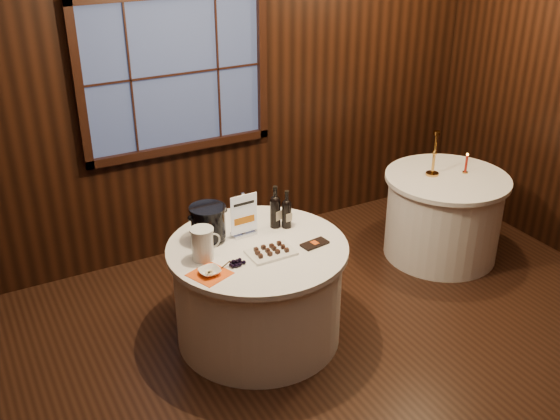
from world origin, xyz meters
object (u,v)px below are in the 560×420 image
port_bottle_right (287,212)px  brass_candlestick (434,159)px  glass_pitcher (203,244)px  side_table (443,216)px  port_bottle_left (275,209)px  red_candle (466,165)px  main_table (258,292)px  sign_stand (244,221)px  chocolate_box (315,244)px  grape_bunch (237,262)px  ice_bucket (208,223)px  cracker_bowl (210,272)px  chocolate_plate (271,251)px

port_bottle_right → brass_candlestick: 1.60m
glass_pitcher → side_table: bearing=6.1°
port_bottle_left → red_candle: bearing=-13.6°
main_table → port_bottle_right: bearing=24.9°
sign_stand → chocolate_box: bearing=-46.2°
chocolate_box → grape_bunch: (-0.60, 0.01, 0.01)m
chocolate_box → ice_bucket: bearing=138.4°
ice_bucket → chocolate_box: 0.76m
main_table → cracker_bowl: (-0.44, -0.19, 0.40)m
side_table → port_bottle_left: bearing=-176.5°
grape_bunch → cracker_bowl: grape_bunch is taller
port_bottle_left → chocolate_box: bearing=-89.4°
side_table → ice_bucket: bearing=-178.3°
main_table → sign_stand: bearing=94.7°
grape_bunch → chocolate_box: bearing=-1.1°
brass_candlestick → red_candle: (0.28, -0.10, -0.07)m
main_table → brass_candlestick: size_ratio=3.19×
side_table → cracker_bowl: cracker_bowl is taller
sign_stand → chocolate_plate: bearing=-84.0°
sign_stand → cracker_bowl: (-0.43, -0.37, -0.09)m
main_table → glass_pitcher: glass_pitcher is taller
ice_bucket → main_table: bearing=-41.3°
port_bottle_left → ice_bucket: 0.51m
side_table → port_bottle_right: (-1.68, -0.15, 0.51)m
glass_pitcher → red_candle: bearing=5.3°
glass_pitcher → brass_candlestick: 2.33m
sign_stand → port_bottle_right: bearing=-8.4°
cracker_bowl → ice_bucket: bearing=67.5°
side_table → chocolate_plate: (-1.97, -0.44, 0.40)m
side_table → cracker_bowl: (-2.44, -0.49, 0.40)m
ice_bucket → grape_bunch: ice_bucket is taller
main_table → brass_candlestick: (1.90, 0.39, 0.53)m
sign_stand → port_bottle_left: 0.26m
port_bottle_right → chocolate_box: 0.35m
chocolate_box → glass_pitcher: bearing=157.5°
ice_bucket → brass_candlestick: brass_candlestick is taller
port_bottle_left → chocolate_plate: bearing=-138.7°
main_table → port_bottle_right: 0.62m
main_table → glass_pitcher: (-0.40, 0.01, 0.50)m
port_bottle_left → brass_candlestick: (1.66, 0.20, 0.00)m
brass_candlestick → grape_bunch: bearing=-165.3°
glass_pitcher → red_candle: glass_pitcher is taller
sign_stand → cracker_bowl: bearing=-141.0°
brass_candlestick → main_table: bearing=-168.4°
grape_bunch → cracker_bowl: size_ratio=1.31×
ice_bucket → chocolate_plate: 0.50m
sign_stand → red_candle: (2.20, 0.10, -0.04)m
ice_bucket → port_bottle_left: bearing=-4.6°
port_bottle_left → brass_candlestick: brass_candlestick is taller
side_table → glass_pitcher: bearing=-173.2°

